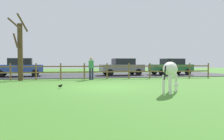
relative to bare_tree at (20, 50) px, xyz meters
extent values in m
plane|color=#47842D|center=(5.14, -4.79, -2.14)|extent=(60.00, 60.00, 0.00)
cube|color=#38383D|center=(5.14, 4.51, -2.12)|extent=(28.00, 7.40, 0.05)
cylinder|color=brown|center=(-0.70, 0.21, -1.54)|extent=(0.11, 0.11, 1.20)
cylinder|color=brown|center=(1.02, 0.21, -1.54)|extent=(0.11, 0.11, 1.20)
cylinder|color=brown|center=(2.74, 0.21, -1.54)|extent=(0.11, 0.11, 1.20)
cylinder|color=brown|center=(4.46, 0.21, -1.54)|extent=(0.11, 0.11, 1.20)
cylinder|color=brown|center=(6.17, 0.21, -1.54)|extent=(0.11, 0.11, 1.20)
cylinder|color=brown|center=(7.89, 0.21, -1.54)|extent=(0.11, 0.11, 1.20)
cylinder|color=brown|center=(9.61, 0.21, -1.54)|extent=(0.11, 0.11, 1.20)
cylinder|color=brown|center=(11.33, 0.21, -1.54)|extent=(0.11, 0.11, 1.20)
cylinder|color=brown|center=(13.05, 0.21, -1.54)|extent=(0.11, 0.11, 1.20)
cylinder|color=brown|center=(14.77, 0.21, -1.54)|extent=(0.11, 0.11, 1.20)
cube|color=brown|center=(4.46, 0.21, -1.60)|extent=(20.63, 0.06, 0.09)
cube|color=brown|center=(4.46, 0.21, -1.18)|extent=(20.63, 0.06, 0.09)
cylinder|color=#513A23|center=(0.01, 0.03, -0.17)|extent=(0.34, 0.34, 3.95)
cylinder|color=#513A23|center=(-0.24, -0.42, 1.73)|extent=(1.01, 0.63, 0.88)
cylinder|color=#513A23|center=(0.24, -0.24, 1.84)|extent=(0.69, 0.62, 1.20)
cylinder|color=#513A23|center=(-0.24, -0.14, 0.62)|extent=(0.51, 0.65, 1.04)
ellipsoid|color=white|center=(7.53, -7.55, -1.11)|extent=(1.20, 1.23, 0.56)
cylinder|color=white|center=(7.70, -7.16, -1.75)|extent=(0.11, 0.11, 0.78)
cylinder|color=white|center=(7.91, -7.35, -1.75)|extent=(0.11, 0.11, 0.78)
cylinder|color=white|center=(7.16, -7.75, -1.75)|extent=(0.11, 0.11, 0.78)
cylinder|color=white|center=(7.36, -7.94, -1.75)|extent=(0.11, 0.11, 0.78)
cylinder|color=white|center=(7.89, -7.17, -1.30)|extent=(0.58, 0.59, 0.51)
ellipsoid|color=white|center=(8.18, -6.86, -1.86)|extent=(0.45, 0.46, 0.24)
cube|color=black|center=(7.70, -7.37, -0.79)|extent=(0.41, 0.44, 0.12)
cylinder|color=black|center=(7.08, -8.04, -1.26)|extent=(0.17, 0.17, 0.54)
cylinder|color=black|center=(2.94, -5.02, -2.11)|extent=(0.01, 0.01, 0.06)
cylinder|color=black|center=(2.94, -5.06, -2.11)|extent=(0.01, 0.01, 0.06)
ellipsoid|color=black|center=(2.94, -5.04, -2.02)|extent=(0.18, 0.10, 0.12)
sphere|color=black|center=(3.03, -5.04, -1.97)|extent=(0.07, 0.07, 0.07)
cube|color=#2D4CAD|center=(-0.94, 3.75, -1.44)|extent=(4.17, 2.14, 0.70)
cube|color=black|center=(-0.79, 3.76, -0.81)|extent=(2.06, 1.77, 0.56)
cylinder|color=black|center=(-2.19, 2.75, -1.79)|extent=(0.62, 0.25, 0.60)
cylinder|color=black|center=(-2.38, 4.44, -1.79)|extent=(0.62, 0.25, 0.60)
cylinder|color=black|center=(0.50, 3.05, -1.79)|extent=(0.62, 0.25, 0.60)
cylinder|color=black|center=(0.30, 4.74, -1.79)|extent=(0.62, 0.25, 0.60)
cube|color=#236B38|center=(13.03, 3.57, -1.44)|extent=(4.09, 1.93, 0.70)
cube|color=black|center=(13.18, 3.57, -0.81)|extent=(1.99, 1.67, 0.56)
cylinder|color=black|center=(11.74, 2.64, -1.79)|extent=(0.61, 0.22, 0.60)
cylinder|color=black|center=(11.64, 4.33, -1.79)|extent=(0.61, 0.22, 0.60)
cylinder|color=black|center=(14.43, 2.80, -1.79)|extent=(0.61, 0.22, 0.60)
cylinder|color=black|center=(14.33, 4.49, -1.79)|extent=(0.61, 0.22, 0.60)
cube|color=slate|center=(8.16, 3.73, -1.44)|extent=(4.12, 2.01, 0.70)
cube|color=black|center=(8.31, 3.75, -0.81)|extent=(2.02, 1.71, 0.56)
cylinder|color=black|center=(6.88, 2.78, -1.79)|extent=(0.61, 0.23, 0.60)
cylinder|color=black|center=(6.75, 4.47, -1.79)|extent=(0.61, 0.23, 0.60)
cylinder|color=black|center=(9.57, 2.99, -1.79)|extent=(0.61, 0.23, 0.60)
cylinder|color=black|center=(9.44, 4.69, -1.79)|extent=(0.61, 0.23, 0.60)
cylinder|color=#232847|center=(4.84, -0.21, -1.73)|extent=(0.14, 0.14, 0.82)
cylinder|color=#232847|center=(5.01, -0.24, -1.73)|extent=(0.14, 0.14, 0.82)
cube|color=#38844C|center=(4.93, -0.23, -1.03)|extent=(0.39, 0.28, 0.58)
sphere|color=tan|center=(4.93, -0.23, -0.61)|extent=(0.22, 0.22, 0.22)
camera|label=1|loc=(3.50, -15.79, -0.83)|focal=34.25mm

